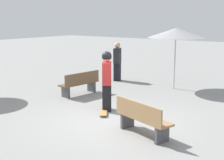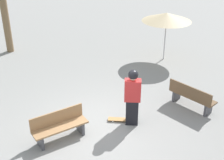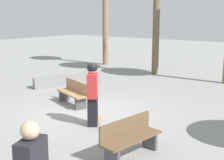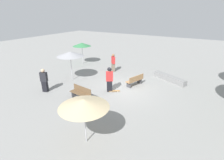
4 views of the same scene
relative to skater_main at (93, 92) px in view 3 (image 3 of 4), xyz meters
name	(u,v)px [view 3 (image 3 of 4)]	position (x,y,z in m)	size (l,w,h in m)	color
ground_plane	(88,114)	(-0.80, 0.67, -0.98)	(60.00, 60.00, 0.00)	gray
skater_main	(93,92)	(0.00, 0.00, 0.00)	(0.50, 0.55, 1.82)	black
skateboard	(97,119)	(-0.13, 0.33, -0.92)	(0.61, 0.77, 0.07)	#B7844C
concrete_ledge	(68,80)	(-4.31, 3.22, -0.75)	(1.79, 2.93, 0.46)	gray
bench_near	(130,138)	(1.98, -1.00, -0.56)	(0.65, 1.64, 0.85)	#47474C
bench_far	(73,93)	(-1.91, 1.15, -0.56)	(1.66, 0.91, 0.85)	#47474C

